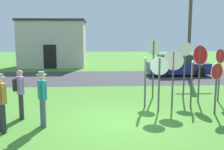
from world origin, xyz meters
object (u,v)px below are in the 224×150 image
Objects in this scene: stop_sign_leaning_left at (216,80)px; stop_sign_leaning_right at (192,75)px; utility_pole at (190,24)px; stop_sign_tallest at (173,68)px; stop_sign_far_back at (153,59)px; stop_sign_center_cluster at (159,75)px; stop_sign_low_front at (220,66)px; stop_sign_nearest at (145,73)px; stop_sign_rear_left at (185,61)px; person_holding_notes at (1,100)px; stop_sign_rear_right at (200,63)px; parked_car_on_street at (177,66)px; person_in_blue at (20,91)px; person_in_teal at (42,96)px.

stop_sign_leaning_right is (-0.51, 1.05, 0.02)m from stop_sign_leaning_left.
utility_pole is 3.12× the size of stop_sign_tallest.
stop_sign_center_cluster is (-0.24, -2.13, -0.38)m from stop_sign_far_back.
stop_sign_tallest is at bearing 41.24° from stop_sign_center_cluster.
stop_sign_low_front is 3.47m from stop_sign_nearest.
stop_sign_nearest is at bearing -118.69° from utility_pole.
stop_sign_rear_left reaches higher than stop_sign_tallest.
stop_sign_leaning_left is 2.03m from stop_sign_center_cluster.
utility_pole reaches higher than person_holding_notes.
person_holding_notes is at bearing -155.91° from stop_sign_rear_right.
stop_sign_nearest is at bearing -166.69° from stop_sign_low_front.
parked_car_on_street is 13.82m from person_holding_notes.
stop_sign_rear_left reaches higher than stop_sign_rear_right.
utility_pole is 10.02m from stop_sign_tallest.
stop_sign_leaning_left is 0.76× the size of stop_sign_rear_right.
parked_car_on_street is 1.76× the size of stop_sign_rear_right.
stop_sign_center_cluster is 5.42m from person_holding_notes.
stop_sign_far_back reaches higher than stop_sign_leaning_left.
person_in_blue is at bearing -168.85° from stop_sign_leaning_right.
stop_sign_low_front is at bearing 22.13° from person_in_teal.
stop_sign_nearest is 4.67m from person_in_blue.
person_holding_notes is (-5.77, -2.47, -0.57)m from stop_sign_tallest.
stop_sign_rear_left is at bearing 22.02° from person_in_blue.
stop_sign_leaning_left is (-1.49, -9.41, 0.55)m from parked_car_on_street.
stop_sign_rear_right is (0.57, 0.68, 0.44)m from stop_sign_leaning_right.
stop_sign_leaning_right is (-2.00, -8.35, 0.57)m from parked_car_on_street.
stop_sign_rear_left is at bearing -104.75° from parked_car_on_street.
utility_pole reaches higher than stop_sign_rear_right.
stop_sign_rear_left is 1.38× the size of stop_sign_leaning_right.
stop_sign_center_cluster is at bearing 7.11° from person_in_blue.
parked_car_on_street is at bearing -149.60° from utility_pole.
stop_sign_far_back is 1.17× the size of stop_sign_tallest.
utility_pole is 3.26m from parked_car_on_street.
stop_sign_low_front reaches higher than stop_sign_leaning_left.
stop_sign_low_front is 1.32× the size of person_in_teal.
stop_sign_rear_left reaches higher than stop_sign_nearest.
person_in_blue is (-6.55, -2.65, -0.71)m from stop_sign_rear_left.
utility_pole is 10.88m from stop_sign_center_cluster.
stop_sign_rear_left is at bearing 119.84° from stop_sign_rear_right.
person_in_teal reaches higher than person_in_blue.
stop_sign_far_back is 2.00m from stop_sign_leaning_right.
utility_pole is 8.89m from stop_sign_rear_right.
stop_sign_tallest is at bearing 0.97° from stop_sign_nearest.
utility_pole is at bearing 30.40° from parked_car_on_street.
person_in_blue is at bearing -157.98° from stop_sign_rear_left.
stop_sign_rear_right is (0.41, -0.71, 0.00)m from stop_sign_rear_left.
person_holding_notes is (-5.07, -1.86, -0.41)m from stop_sign_center_cluster.
stop_sign_rear_right is 7.83m from person_holding_notes.
stop_sign_rear_right is 2.46m from stop_sign_center_cluster.
utility_pole is at bearing 61.31° from stop_sign_nearest.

